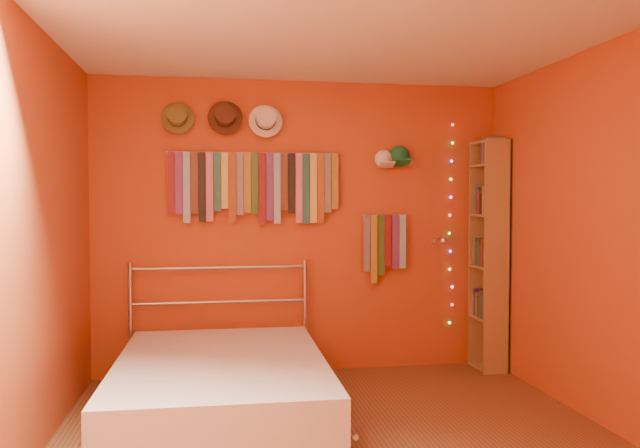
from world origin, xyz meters
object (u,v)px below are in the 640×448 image
reading_lamp (442,241)px  tie_rack (255,184)px  bed (221,387)px  bookshelf (493,253)px

reading_lamp → tie_rack: bearing=174.6°
bed → reading_lamp: bearing=26.3°
reading_lamp → bookshelf: size_ratio=0.14×
bookshelf → bed: 2.65m
tie_rack → bed: tie_rack is taller
reading_lamp → bookshelf: bearing=-0.5°
reading_lamp → bookshelf: 0.48m
bookshelf → bed: size_ratio=0.99×
tie_rack → bookshelf: bearing=-4.3°
reading_lamp → bed: bearing=-154.5°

